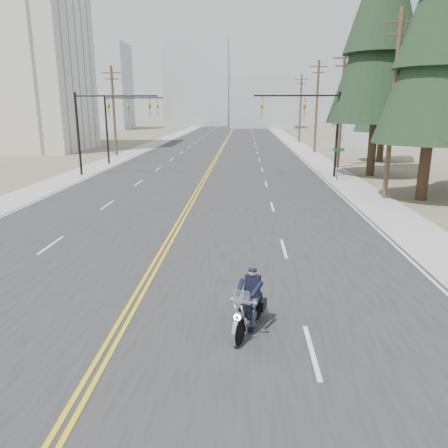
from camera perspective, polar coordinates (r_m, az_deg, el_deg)
road at (r=75.84m, az=0.18°, el=10.65°), size 20.00×200.00×0.01m
sidewalk_left at (r=77.20m, az=-8.53°, el=10.56°), size 3.00×200.00×0.01m
sidewalk_right at (r=76.21m, az=9.00°, el=10.49°), size 3.00×200.00×0.01m
traffic_mast_left at (r=39.51m, az=-15.86°, el=13.24°), size 7.10×0.26×7.00m
traffic_mast_right at (r=37.98m, az=11.59°, el=13.45°), size 7.10×0.26×7.00m
traffic_mast_far at (r=47.27m, az=-13.17°, el=13.54°), size 6.10×0.26×7.00m
street_sign at (r=36.55m, az=14.66°, el=8.29°), size 0.90×0.06×2.62m
utility_pole_b at (r=29.99m, az=21.24°, el=14.43°), size 2.20×0.30×11.50m
utility_pole_c at (r=44.51m, az=15.09°, el=14.46°), size 2.20×0.30×11.00m
utility_pole_d at (r=59.27m, az=12.02°, el=14.90°), size 2.20×0.30×11.50m
utility_pole_e at (r=76.11m, az=9.95°, el=14.76°), size 2.20×0.30×11.00m
utility_pole_left at (r=55.83m, az=-14.21°, el=14.26°), size 2.20×0.30×10.50m
apartment_block at (r=68.78m, az=-26.34°, el=21.27°), size 18.00×14.00×30.00m
glass_building at (r=80.93m, az=24.55°, el=16.72°), size 24.00×16.00×20.00m
haze_bldg_a at (r=126.59m, az=-15.62°, el=16.85°), size 14.00×12.00×22.00m
haze_bldg_b at (r=130.64m, az=4.92°, el=15.49°), size 18.00×14.00×14.00m
haze_bldg_c at (r=121.28m, az=21.10°, el=15.57°), size 16.00×12.00×18.00m
haze_bldg_d at (r=146.53m, az=-3.48°, el=17.81°), size 20.00×15.00×26.00m
haze_bldg_e at (r=157.05m, az=10.99°, el=14.83°), size 14.00×14.00×12.00m
haze_bldg_f at (r=145.67m, az=-19.48°, el=15.06°), size 12.00×12.00×16.00m
motorcyclist at (r=11.65m, az=3.24°, el=-10.07°), size 1.58×2.34×1.68m
conifer_near at (r=30.72m, az=26.50°, el=22.13°), size 6.81×6.81×18.04m
conifer_tall at (r=40.69m, az=20.12°, el=24.24°), size 8.08×8.08×22.45m
conifer_far at (r=51.20m, az=20.56°, el=18.02°), size 6.03×6.03×16.15m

